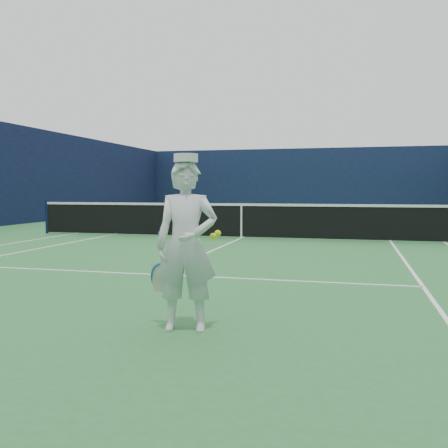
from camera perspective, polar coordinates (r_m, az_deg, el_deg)
name	(u,v)px	position (r m, az deg, el deg)	size (l,w,h in m)	color
ground	(241,238)	(14.43, 2.00, -1.63)	(80.00, 80.00, 0.00)	#2A7035
court_markings	(241,238)	(14.43, 2.00, -1.61)	(11.03, 23.83, 0.01)	white
windscreen_fence	(242,169)	(14.37, 2.02, 6.34)	(20.12, 36.12, 4.00)	#0E1733
tennis_net	(241,219)	(14.38, 2.00, 0.57)	(12.88, 0.09, 1.07)	#141E4C
tennis_player	(186,245)	(4.99, -4.34, -2.39)	(0.81, 0.52, 1.76)	white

